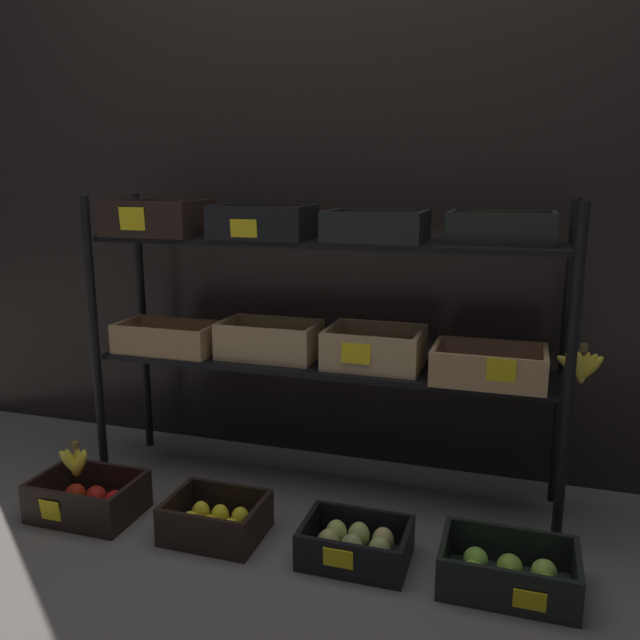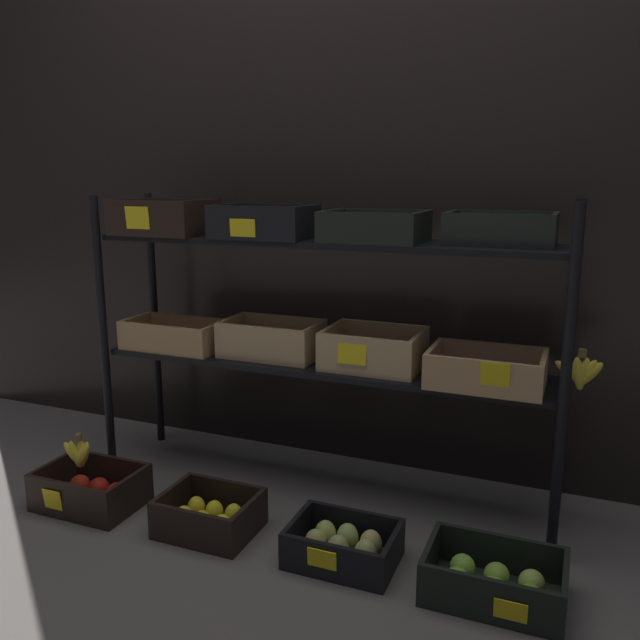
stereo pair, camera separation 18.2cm
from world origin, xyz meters
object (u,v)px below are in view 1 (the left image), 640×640
crate_ground_apple_red (88,501)px  crate_ground_lemon (216,521)px  crate_ground_pear (356,545)px  banana_bunch_loose (76,462)px  display_rack (320,299)px  crate_ground_apple_green (508,573)px

crate_ground_apple_red → crate_ground_lemon: 0.48m
crate_ground_pear → crate_ground_lemon: bearing=-179.8°
crate_ground_apple_red → crate_ground_pear: (0.95, 0.01, -0.00)m
crate_ground_pear → banana_bunch_loose: (-0.98, -0.02, 0.14)m
crate_ground_apple_red → banana_bunch_loose: (-0.03, -0.01, 0.14)m
display_rack → crate_ground_pear: bearing=-59.0°
display_rack → crate_ground_lemon: display_rack is taller
crate_ground_lemon → display_rack: bearing=61.1°
crate_ground_apple_red → crate_ground_lemon: (0.48, 0.01, -0.00)m
crate_ground_lemon → crate_ground_apple_green: 0.91m
display_rack → crate_ground_apple_green: 1.05m
crate_ground_lemon → banana_bunch_loose: 0.53m
display_rack → crate_ground_apple_red: (-0.70, -0.42, -0.67)m
display_rack → crate_ground_lemon: (-0.22, -0.41, -0.67)m
display_rack → crate_ground_apple_green: size_ratio=4.69×
crate_ground_lemon → banana_bunch_loose: banana_bunch_loose is taller
display_rack → banana_bunch_loose: size_ratio=13.78×
crate_ground_lemon → crate_ground_apple_green: (0.91, -0.00, -0.00)m
crate_ground_lemon → crate_ground_apple_green: bearing=-0.2°
crate_ground_apple_red → banana_bunch_loose: banana_bunch_loose is taller
crate_ground_lemon → crate_ground_pear: crate_ground_lemon is taller
crate_ground_apple_red → crate_ground_pear: 0.95m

